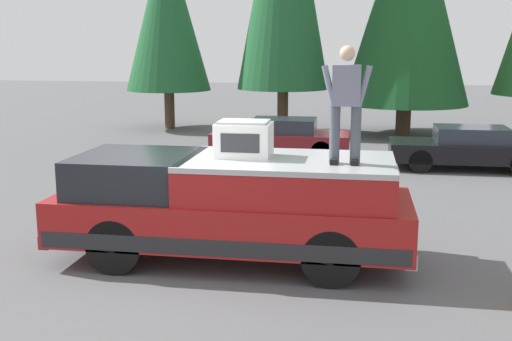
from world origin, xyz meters
name	(u,v)px	position (x,y,z in m)	size (l,w,h in m)	color
ground_plane	(186,265)	(0.00, 0.00, 0.00)	(90.00, 90.00, 0.00)	#565659
pickup_truck	(232,206)	(0.37, -0.66, 0.87)	(2.01, 5.54, 1.65)	maroon
compressor_unit	(244,139)	(0.45, -0.83, 1.93)	(0.65, 0.84, 0.56)	silver
person_on_truck_bed	(346,102)	(0.12, -2.38, 2.55)	(0.29, 0.72, 1.69)	#4C515B
parked_car_black	(467,148)	(8.57, -5.51, 0.58)	(1.64, 4.10, 1.16)	black
parked_car_maroon	(281,138)	(9.64, -0.28, 0.58)	(1.64, 4.10, 1.16)	maroon
conifer_center_right	(167,11)	(15.33, 4.96, 4.60)	(3.34, 3.34, 7.69)	#4C3826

